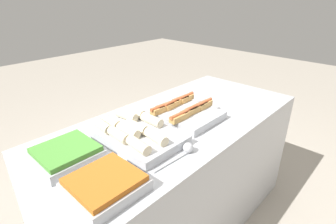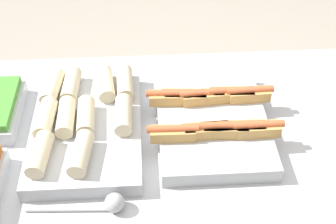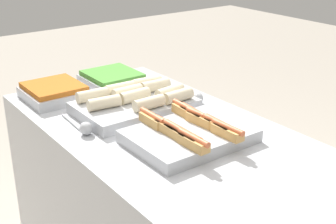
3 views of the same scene
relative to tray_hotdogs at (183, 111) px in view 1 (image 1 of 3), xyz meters
The scene contains 8 objects.
ground_plane 0.92m from the tray_hotdogs, behind, with size 12.00×12.00×0.00m, color #ADA393.
counter 0.48m from the tray_hotdogs, behind, with size 1.80×0.82×0.88m.
tray_hotdogs is the anchor object (origin of this frame).
tray_wraps 0.39m from the tray_hotdogs, behind, with size 0.33×0.51×0.10m.
tray_side_front 0.78m from the tray_hotdogs, 163.37° to the right, with size 0.28×0.26×0.07m.
tray_side_back 0.75m from the tray_hotdogs, behind, with size 0.28×0.26×0.07m.
serving_spoon_near 0.43m from the tray_hotdogs, 137.39° to the right, with size 0.26×0.05×0.05m.
serving_spoon_far 0.43m from the tray_hotdogs, 137.44° to the left, with size 0.26×0.05×0.05m.
Camera 1 is at (-1.14, -0.98, 1.62)m, focal length 28.00 mm.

